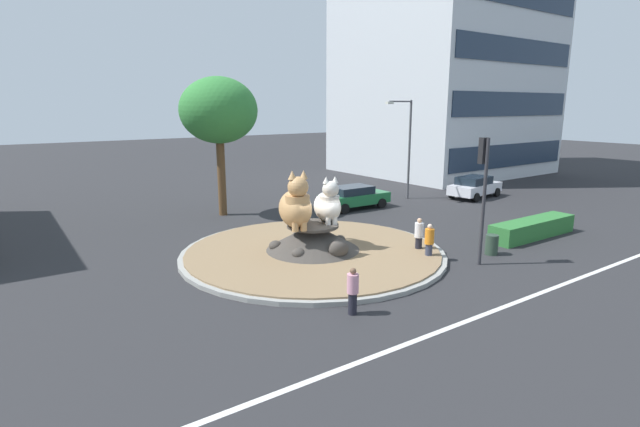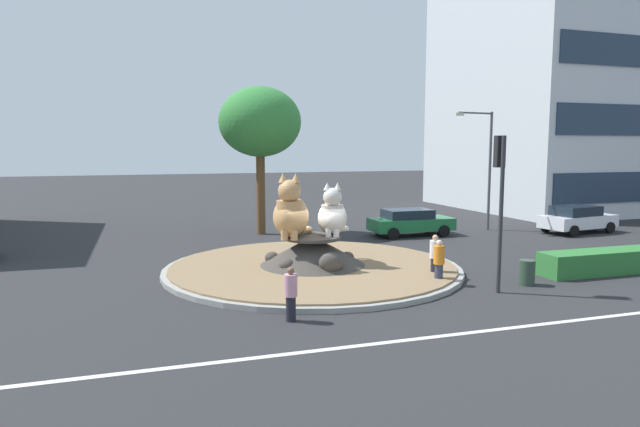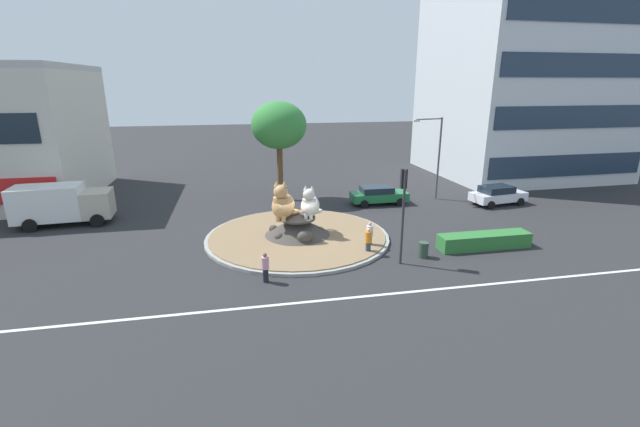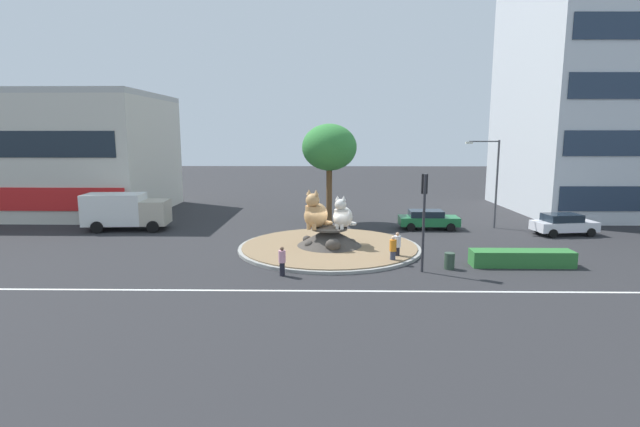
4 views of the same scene
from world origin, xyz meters
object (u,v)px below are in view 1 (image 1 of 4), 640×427
(pedestrian_white_shirt, at_px, (419,235))
(litter_bin, at_px, (492,245))
(pedestrian_orange_shirt, at_px, (429,242))
(cat_statue_white, at_px, (328,205))
(streetlight_arm, at_px, (407,141))
(pedestrian_pink_shirt, at_px, (353,290))
(traffic_light_mast, at_px, (483,178))
(sedan_on_far_lane, at_px, (475,186))
(cat_statue_calico, at_px, (296,206))
(broadleaf_tree_behind_island, at_px, (219,111))
(hatchback_near_shophouse, at_px, (354,197))
(office_tower, at_px, (447,34))

(pedestrian_white_shirt, distance_m, litter_bin, 3.27)
(pedestrian_orange_shirt, bearing_deg, cat_statue_white, 12.56)
(streetlight_arm, xyz_separation_m, pedestrian_pink_shirt, (-15.17, -13.11, -3.28))
(traffic_light_mast, height_order, sedan_on_far_lane, traffic_light_mast)
(cat_statue_calico, bearing_deg, pedestrian_orange_shirt, 71.90)
(cat_statue_white, distance_m, sedan_on_far_lane, 17.10)
(broadleaf_tree_behind_island, bearing_deg, sedan_on_far_lane, -16.47)
(pedestrian_white_shirt, bearing_deg, streetlight_arm, -10.85)
(streetlight_arm, distance_m, pedestrian_pink_shirt, 20.32)
(cat_statue_white, height_order, pedestrian_pink_shirt, cat_statue_white)
(streetlight_arm, relative_size, hatchback_near_shophouse, 1.50)
(cat_statue_calico, distance_m, cat_statue_white, 1.74)
(sedan_on_far_lane, bearing_deg, traffic_light_mast, -149.99)
(sedan_on_far_lane, height_order, hatchback_near_shophouse, sedan_on_far_lane)
(pedestrian_pink_shirt, bearing_deg, office_tower, 41.28)
(hatchback_near_shophouse, bearing_deg, pedestrian_orange_shirt, -111.18)
(hatchback_near_shophouse, distance_m, litter_bin, 11.29)
(litter_bin, bearing_deg, pedestrian_pink_shirt, -171.01)
(streetlight_arm, xyz_separation_m, pedestrian_white_shirt, (-8.70, -9.73, -3.24))
(office_tower, bearing_deg, pedestrian_pink_shirt, -143.76)
(cat_statue_calico, bearing_deg, hatchback_near_shophouse, 147.83)
(office_tower, xyz_separation_m, hatchback_near_shophouse, (-18.69, -9.41, -12.43))
(hatchback_near_shophouse, bearing_deg, cat_statue_calico, -141.23)
(office_tower, distance_m, sedan_on_far_lane, 19.18)
(sedan_on_far_lane, bearing_deg, broadleaf_tree_behind_island, 155.11)
(traffic_light_mast, height_order, broadleaf_tree_behind_island, broadleaf_tree_behind_island)
(pedestrian_pink_shirt, height_order, pedestrian_orange_shirt, pedestrian_orange_shirt)
(office_tower, xyz_separation_m, pedestrian_white_shirt, (-22.39, -18.68, -12.36))
(cat_statue_white, relative_size, litter_bin, 2.44)
(cat_statue_white, distance_m, hatchback_near_shophouse, 9.69)
(broadleaf_tree_behind_island, height_order, sedan_on_far_lane, broadleaf_tree_behind_island)
(pedestrian_white_shirt, distance_m, pedestrian_orange_shirt, 1.04)
(cat_statue_white, bearing_deg, traffic_light_mast, 59.14)
(pedestrian_orange_shirt, xyz_separation_m, hatchback_near_shophouse, (4.09, 10.24, -0.06))
(pedestrian_white_shirt, relative_size, sedan_on_far_lane, 0.35)
(cat_statue_calico, height_order, pedestrian_pink_shirt, cat_statue_calico)
(cat_statue_white, xyz_separation_m, broadleaf_tree_behind_island, (-0.83, 9.79, 4.01))
(streetlight_arm, distance_m, litter_bin, 13.67)
(office_tower, xyz_separation_m, streetlight_arm, (-13.69, -8.95, -9.12))
(pedestrian_white_shirt, xyz_separation_m, pedestrian_orange_shirt, (-0.38, -0.96, -0.01))
(pedestrian_white_shirt, bearing_deg, sedan_on_far_lane, -30.24)
(traffic_light_mast, bearing_deg, cat_statue_white, 43.28)
(office_tower, bearing_deg, pedestrian_white_shirt, -141.31)
(pedestrian_pink_shirt, bearing_deg, sedan_on_far_lane, 32.31)
(office_tower, height_order, pedestrian_white_shirt, office_tower)
(traffic_light_mast, bearing_deg, hatchback_near_shophouse, -9.39)
(cat_statue_white, height_order, office_tower, office_tower)
(broadleaf_tree_behind_island, bearing_deg, office_tower, 13.47)
(office_tower, height_order, hatchback_near_shophouse, office_tower)
(pedestrian_orange_shirt, xyz_separation_m, litter_bin, (2.98, -0.98, -0.39))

